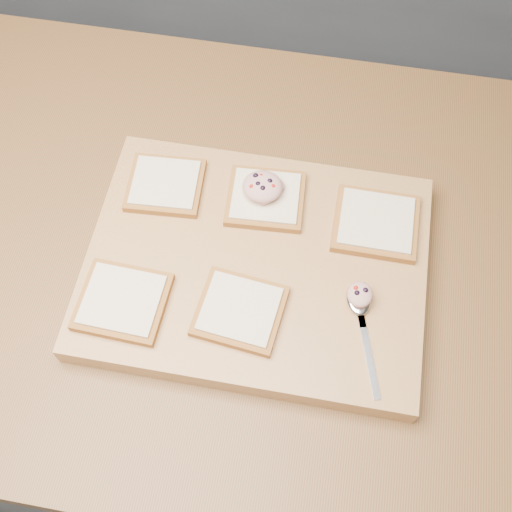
% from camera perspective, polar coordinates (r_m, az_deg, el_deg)
% --- Properties ---
extents(ground, '(4.00, 4.00, 0.00)m').
position_cam_1_polar(ground, '(1.79, 0.31, -13.35)').
color(ground, '#515459').
rests_on(ground, ground).
extents(island_counter, '(2.00, 0.80, 0.90)m').
position_cam_1_polar(island_counter, '(1.35, 0.41, -8.45)').
color(island_counter, slate).
rests_on(island_counter, ground).
extents(cutting_board, '(0.47, 0.36, 0.04)m').
position_cam_1_polar(cutting_board, '(0.91, 0.00, -0.92)').
color(cutting_board, tan).
rests_on(cutting_board, island_counter).
extents(bread_far_left, '(0.11, 0.11, 0.02)m').
position_cam_1_polar(bread_far_left, '(0.96, -8.07, 6.30)').
color(bread_far_left, '#9C6228').
rests_on(bread_far_left, cutting_board).
extents(bread_far_center, '(0.12, 0.11, 0.02)m').
position_cam_1_polar(bread_far_center, '(0.94, 0.85, 5.16)').
color(bread_far_center, '#9C6228').
rests_on(bread_far_center, cutting_board).
extents(bread_far_right, '(0.12, 0.11, 0.02)m').
position_cam_1_polar(bread_far_right, '(0.93, 10.60, 2.90)').
color(bread_far_right, '#9C6228').
rests_on(bread_far_right, cutting_board).
extents(bread_near_left, '(0.12, 0.11, 0.02)m').
position_cam_1_polar(bread_near_left, '(0.88, -11.78, -3.96)').
color(bread_near_left, '#9C6228').
rests_on(bread_near_left, cutting_board).
extents(bread_near_center, '(0.12, 0.11, 0.02)m').
position_cam_1_polar(bread_near_center, '(0.85, -1.45, -4.87)').
color(bread_near_center, '#9C6228').
rests_on(bread_near_center, cutting_board).
extents(tuna_salad_dollop, '(0.06, 0.05, 0.03)m').
position_cam_1_polar(tuna_salad_dollop, '(0.92, 0.58, 6.20)').
color(tuna_salad_dollop, tan).
rests_on(tuna_salad_dollop, bread_far_center).
extents(spoon, '(0.06, 0.16, 0.01)m').
position_cam_1_polar(spoon, '(0.87, 9.21, -4.52)').
color(spoon, silver).
rests_on(spoon, cutting_board).
extents(spoon_salad, '(0.03, 0.04, 0.02)m').
position_cam_1_polar(spoon_salad, '(0.86, 9.22, -3.38)').
color(spoon_salad, tan).
rests_on(spoon_salad, spoon).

